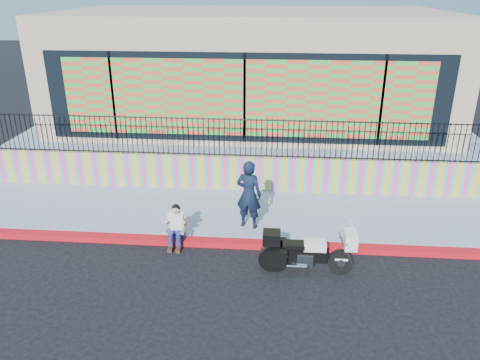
# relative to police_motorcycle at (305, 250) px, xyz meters

# --- Properties ---
(ground) EXTENTS (90.00, 90.00, 0.00)m
(ground) POSITION_rel_police_motorcycle_xyz_m (-1.78, 0.99, -0.56)
(ground) COLOR black
(ground) RESTS_ON ground
(red_curb) EXTENTS (16.00, 0.30, 0.15)m
(red_curb) POSITION_rel_police_motorcycle_xyz_m (-1.78, 0.99, -0.48)
(red_curb) COLOR red
(red_curb) RESTS_ON ground
(sidewalk) EXTENTS (16.00, 3.00, 0.15)m
(sidewalk) POSITION_rel_police_motorcycle_xyz_m (-1.78, 2.64, -0.48)
(sidewalk) COLOR #959CB3
(sidewalk) RESTS_ON ground
(mural_wall) EXTENTS (16.00, 0.20, 1.10)m
(mural_wall) POSITION_rel_police_motorcycle_xyz_m (-1.78, 4.24, 0.14)
(mural_wall) COLOR #FF4394
(mural_wall) RESTS_ON sidewalk
(metal_fence) EXTENTS (15.80, 0.04, 1.20)m
(metal_fence) POSITION_rel_police_motorcycle_xyz_m (-1.78, 4.24, 1.29)
(metal_fence) COLOR black
(metal_fence) RESTS_ON mural_wall
(elevated_platform) EXTENTS (16.00, 10.00, 1.25)m
(elevated_platform) POSITION_rel_police_motorcycle_xyz_m (-1.78, 9.34, 0.07)
(elevated_platform) COLOR #959CB3
(elevated_platform) RESTS_ON ground
(storefront_building) EXTENTS (14.00, 8.06, 4.00)m
(storefront_building) POSITION_rel_police_motorcycle_xyz_m (-1.78, 9.12, 2.69)
(storefront_building) COLOR tan
(storefront_building) RESTS_ON elevated_platform
(police_motorcycle) EXTENTS (2.14, 0.71, 1.33)m
(police_motorcycle) POSITION_rel_police_motorcycle_xyz_m (0.00, 0.00, 0.00)
(police_motorcycle) COLOR black
(police_motorcycle) RESTS_ON ground
(police_officer) EXTENTS (0.77, 0.61, 1.86)m
(police_officer) POSITION_rel_police_motorcycle_xyz_m (-1.41, 1.80, 0.52)
(police_officer) COLOR black
(police_officer) RESTS_ON sidewalk
(seated_man) EXTENTS (0.54, 0.71, 1.06)m
(seated_man) POSITION_rel_police_motorcycle_xyz_m (-3.18, 0.90, -0.11)
(seated_man) COLOR navy
(seated_man) RESTS_ON ground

